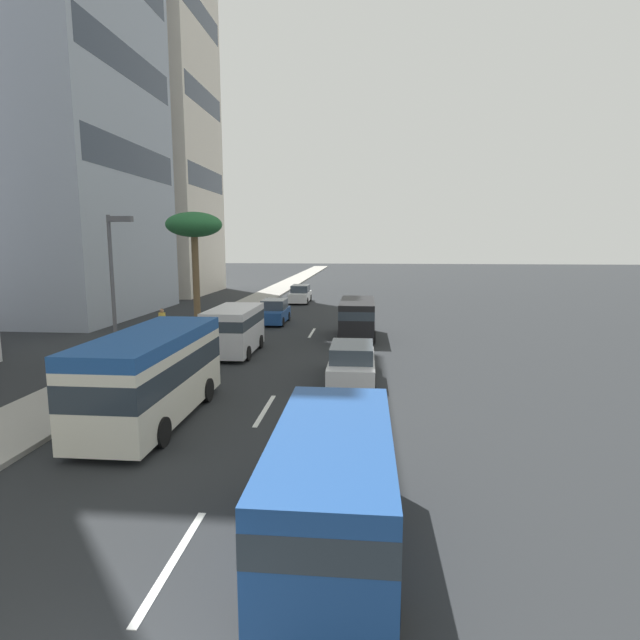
{
  "coord_description": "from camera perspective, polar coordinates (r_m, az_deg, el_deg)",
  "views": [
    {
      "loc": [
        -4.3,
        -3.35,
        5.61
      ],
      "look_at": [
        17.6,
        -1.31,
        2.18
      ],
      "focal_mm": 28.02,
      "sensor_mm": 36.0,
      "label": 1
    }
  ],
  "objects": [
    {
      "name": "office_tower_far",
      "position": [
        61.4,
        -19.6,
        24.67
      ],
      "size": [
        12.52,
        13.16,
        45.69
      ],
      "color": "silver",
      "rests_on": "ground_plane"
    },
    {
      "name": "car_fourth",
      "position": [
        35.05,
        -5.24,
        0.9
      ],
      "size": [
        4.12,
        1.79,
        1.66
      ],
      "rotation": [
        0.0,
        0.0,
        3.14
      ],
      "color": "#1E478C",
      "rests_on": "ground_plane"
    },
    {
      "name": "van_sixth",
      "position": [
        25.58,
        -9.78,
        -0.86
      ],
      "size": [
        4.78,
        2.23,
        2.36
      ],
      "rotation": [
        0.0,
        0.0,
        3.14
      ],
      "color": "silver",
      "rests_on": "ground_plane"
    },
    {
      "name": "ground_plane",
      "position": [
        36.39,
        -0.04,
        -0.01
      ],
      "size": [
        198.0,
        198.0,
        0.0
      ],
      "primitive_type": "plane",
      "color": "#26282B"
    },
    {
      "name": "street_lamp",
      "position": [
        19.98,
        -22.35,
        4.03
      ],
      "size": [
        0.24,
        0.97,
        6.45
      ],
      "color": "#4C4C51",
      "rests_on": "sidewalk_right"
    },
    {
      "name": "lane_stripe_mid",
      "position": [
        17.22,
        -6.3,
        -10.19
      ],
      "size": [
        3.2,
        0.16,
        0.01
      ],
      "primitive_type": "cube",
      "color": "silver",
      "rests_on": "ground_plane"
    },
    {
      "name": "palm_tree",
      "position": [
        32.12,
        -14.18,
        10.17
      ],
      "size": [
        3.41,
        3.41,
        7.31
      ],
      "color": "brown",
      "rests_on": "sidewalk_right"
    },
    {
      "name": "van_second",
      "position": [
        29.54,
        4.27,
        0.42
      ],
      "size": [
        5.38,
        2.11,
        2.24
      ],
      "color": "black",
      "rests_on": "ground_plane"
    },
    {
      "name": "minibus_third",
      "position": [
        16.63,
        -18.64,
        -5.7
      ],
      "size": [
        6.91,
        2.44,
        2.83
      ],
      "rotation": [
        0.0,
        0.0,
        3.14
      ],
      "color": "silver",
      "rests_on": "ground_plane"
    },
    {
      "name": "lane_stripe_near",
      "position": [
        10.18,
        -16.42,
        -24.91
      ],
      "size": [
        3.2,
        0.16,
        0.01
      ],
      "primitive_type": "cube",
      "color": "silver",
      "rests_on": "ground_plane"
    },
    {
      "name": "sidewalk_right",
      "position": [
        37.73,
        -10.99,
        0.25
      ],
      "size": [
        162.0,
        3.16,
        0.15
      ],
      "primitive_type": "cube",
      "color": "#9E9B93",
      "rests_on": "ground_plane"
    },
    {
      "name": "pedestrian_near_lamp",
      "position": [
        29.64,
        -17.56,
        -0.25
      ],
      "size": [
        0.3,
        0.35,
        1.77
      ],
      "rotation": [
        0.0,
        0.0,
        4.56
      ],
      "color": "#333338",
      "rests_on": "sidewalk_right"
    },
    {
      "name": "pedestrian_mid_block",
      "position": [
        20.34,
        -26.31,
        -5.21
      ],
      "size": [
        0.36,
        0.28,
        1.55
      ],
      "rotation": [
        0.0,
        0.0,
        2.95
      ],
      "color": "beige",
      "rests_on": "sidewalk_right"
    },
    {
      "name": "car_seventh",
      "position": [
        47.01,
        -2.27,
        2.94
      ],
      "size": [
        4.42,
        1.79,
        1.65
      ],
      "rotation": [
        0.0,
        0.0,
        3.14
      ],
      "color": "white",
      "rests_on": "ground_plane"
    },
    {
      "name": "car_fifth",
      "position": [
        20.55,
        3.67,
        -4.87
      ],
      "size": [
        4.64,
        1.9,
        1.55
      ],
      "color": "silver",
      "rests_on": "ground_plane"
    },
    {
      "name": "lane_stripe_far",
      "position": [
        31.24,
        -0.93,
        -1.48
      ],
      "size": [
        3.2,
        0.16,
        0.01
      ],
      "primitive_type": "cube",
      "color": "silver",
      "rests_on": "ground_plane"
    },
    {
      "name": "van_lead",
      "position": [
        9.35,
        1.42,
        -18.28
      ],
      "size": [
        5.34,
        2.2,
        2.34
      ],
      "color": "#1E478C",
      "rests_on": "ground_plane"
    }
  ]
}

